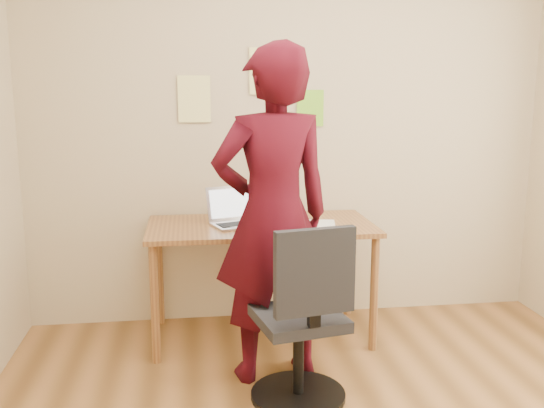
{
  "coord_description": "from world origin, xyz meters",
  "views": [
    {
      "loc": [
        -0.67,
        -2.28,
        1.59
      ],
      "look_at": [
        -0.23,
        0.95,
        0.95
      ],
      "focal_mm": 40.0,
      "sensor_mm": 36.0,
      "label": 1
    }
  ],
  "objects": [
    {
      "name": "wall_note_mid",
      "position": [
        -0.16,
        1.74,
        1.68
      ],
      "size": [
        0.21,
        0.0,
        0.3
      ],
      "primitive_type": "cube",
      "color": "#FCF596",
      "rests_on": "room"
    },
    {
      "name": "laptop",
      "position": [
        -0.39,
        1.4,
        0.79
      ],
      "size": [
        0.39,
        0.36,
        0.23
      ],
      "rotation": [
        0.0,
        0.0,
        0.32
      ],
      "color": "silver",
      "rests_on": "desk"
    },
    {
      "name": "office_chair",
      "position": [
        -0.13,
        0.51,
        0.4
      ],
      "size": [
        0.49,
        0.5,
        0.94
      ],
      "rotation": [
        0.0,
        0.0,
        0.2
      ],
      "color": "black",
      "rests_on": "ground"
    },
    {
      "name": "person",
      "position": [
        -0.24,
        0.84,
        0.91
      ],
      "size": [
        0.73,
        0.55,
        1.81
      ],
      "primitive_type": "imported",
      "rotation": [
        0.0,
        0.0,
        3.33
      ],
      "color": "#3C0811",
      "rests_on": "ground"
    },
    {
      "name": "paper_sheet",
      "position": [
        0.12,
        1.32,
        0.74
      ],
      "size": [
        0.25,
        0.31,
        0.0
      ],
      "primitive_type": "cube",
      "rotation": [
        0.0,
        0.0,
        -0.2
      ],
      "color": "white",
      "rests_on": "desk"
    },
    {
      "name": "desk",
      "position": [
        -0.24,
        1.38,
        0.65
      ],
      "size": [
        1.4,
        0.7,
        0.74
      ],
      "color": "olive",
      "rests_on": "ground"
    },
    {
      "name": "phone",
      "position": [
        0.06,
        1.17,
        0.74
      ],
      "size": [
        0.09,
        0.13,
        0.01
      ],
      "rotation": [
        0.0,
        0.0,
        0.3
      ],
      "color": "black",
      "rests_on": "desk"
    },
    {
      "name": "wall_note_left",
      "position": [
        -0.63,
        1.74,
        1.5
      ],
      "size": [
        0.21,
        0.0,
        0.3
      ],
      "primitive_type": "cube",
      "color": "#FCF596",
      "rests_on": "room"
    },
    {
      "name": "room",
      "position": [
        0.0,
        0.0,
        1.35
      ],
      "size": [
        3.58,
        3.58,
        2.78
      ],
      "color": "brown",
      "rests_on": "ground"
    },
    {
      "name": "wall_note_right",
      "position": [
        0.14,
        1.74,
        1.44
      ],
      "size": [
        0.18,
        0.0,
        0.24
      ],
      "primitive_type": "cube",
      "color": "#7FD22F",
      "rests_on": "room"
    }
  ]
}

